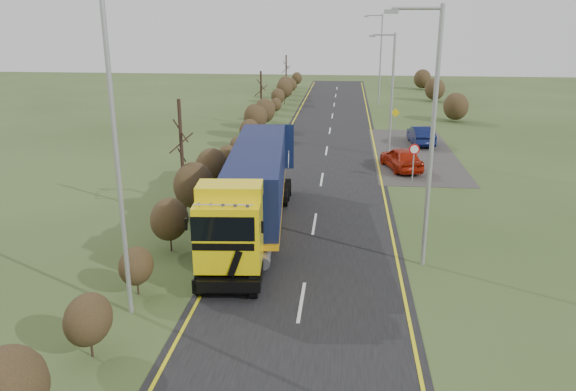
# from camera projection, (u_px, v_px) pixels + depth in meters

# --- Properties ---
(ground) EXTENTS (160.00, 160.00, 0.00)m
(ground) POSITION_uv_depth(u_px,v_px,m) (309.00, 257.00, 23.83)
(ground) COLOR #30431D
(ground) RESTS_ON ground
(road) EXTENTS (8.00, 120.00, 0.02)m
(road) POSITION_uv_depth(u_px,v_px,m) (320.00, 189.00, 33.31)
(road) COLOR black
(road) RESTS_ON ground
(layby) EXTENTS (6.00, 18.00, 0.02)m
(layby) POSITION_uv_depth(u_px,v_px,m) (413.00, 153.00, 42.16)
(layby) COLOR #32302C
(layby) RESTS_ON ground
(lane_markings) EXTENTS (7.52, 116.00, 0.01)m
(lane_markings) POSITION_uv_depth(u_px,v_px,m) (320.00, 190.00, 33.01)
(lane_markings) COLOR #CAC413
(lane_markings) RESTS_ON road
(hedgerow) EXTENTS (2.24, 102.04, 6.05)m
(hedgerow) POSITION_uv_depth(u_px,v_px,m) (212.00, 169.00, 31.42)
(hedgerow) COLOR #2E2114
(hedgerow) RESTS_ON ground
(lorry) EXTENTS (3.38, 14.45, 3.98)m
(lorry) POSITION_uv_depth(u_px,v_px,m) (254.00, 186.00, 25.99)
(lorry) COLOR black
(lorry) RESTS_ON ground
(car_red_hatchback) EXTENTS (2.90, 4.77, 1.52)m
(car_red_hatchback) POSITION_uv_depth(u_px,v_px,m) (401.00, 159.00, 37.33)
(car_red_hatchback) COLOR #9F1A07
(car_red_hatchback) RESTS_ON ground
(car_blue_sedan) EXTENTS (1.87, 4.60, 1.48)m
(car_blue_sedan) POSITION_uv_depth(u_px,v_px,m) (421.00, 135.00, 44.84)
(car_blue_sedan) COLOR #0A1138
(car_blue_sedan) RESTS_ON ground
(streetlight_near) EXTENTS (2.16, 0.20, 10.20)m
(streetlight_near) POSITION_uv_depth(u_px,v_px,m) (429.00, 129.00, 21.43)
(streetlight_near) COLOR #9B9EA1
(streetlight_near) RESTS_ON ground
(streetlight_mid) EXTENTS (1.86, 0.18, 8.74)m
(streetlight_mid) POSITION_uv_depth(u_px,v_px,m) (391.00, 90.00, 39.82)
(streetlight_mid) COLOR #9B9EA1
(streetlight_mid) RESTS_ON ground
(streetlight_far) EXTENTS (2.14, 0.20, 10.13)m
(streetlight_far) POSITION_uv_depth(u_px,v_px,m) (379.00, 56.00, 63.45)
(streetlight_far) COLOR #9B9EA1
(streetlight_far) RESTS_ON ground
(left_pole) EXTENTS (0.16, 0.16, 10.93)m
(left_pole) POSITION_uv_depth(u_px,v_px,m) (117.00, 158.00, 17.72)
(left_pole) COLOR #9B9EA1
(left_pole) RESTS_ON ground
(speed_sign) EXTENTS (0.66, 0.10, 2.39)m
(speed_sign) POSITION_uv_depth(u_px,v_px,m) (414.00, 155.00, 34.30)
(speed_sign) COLOR #9B9EA1
(speed_sign) RESTS_ON ground
(warning_board) EXTENTS (0.79, 0.11, 2.08)m
(warning_board) POSITION_uv_depth(u_px,v_px,m) (395.00, 117.00, 49.80)
(warning_board) COLOR #9B9EA1
(warning_board) RESTS_ON ground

